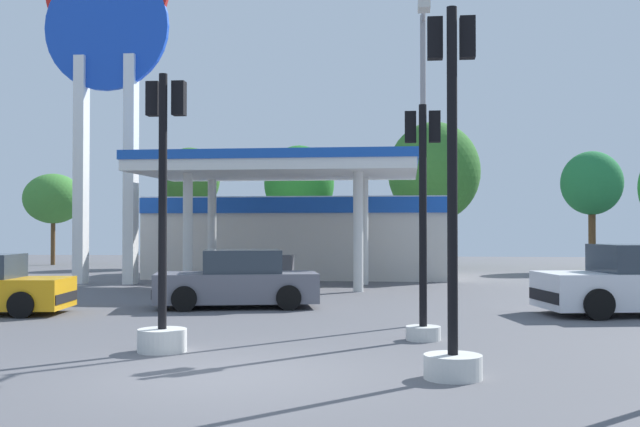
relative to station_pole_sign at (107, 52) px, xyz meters
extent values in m
plane|color=#56565B|center=(8.47, -16.47, -8.44)|extent=(90.00, 90.00, 0.00)
cube|color=beige|center=(6.56, 5.42, -6.81)|extent=(12.16, 6.28, 3.25)
cube|color=#194CB2|center=(6.56, 2.23, -5.53)|extent=(12.16, 0.12, 0.60)
cube|color=white|center=(6.56, -0.85, -4.44)|extent=(9.29, 5.67, 0.35)
cube|color=#194CB2|center=(6.56, -0.85, -4.11)|extent=(9.39, 5.77, 0.30)
cylinder|color=silver|center=(3.77, -2.41, -6.53)|extent=(0.32, 0.32, 3.82)
cylinder|color=silver|center=(9.35, -2.41, -6.53)|extent=(0.32, 0.32, 3.82)
cylinder|color=silver|center=(3.77, 0.71, -6.53)|extent=(0.32, 0.32, 3.82)
cylinder|color=silver|center=(9.35, 0.71, -6.53)|extent=(0.32, 0.32, 3.82)
cube|color=#4C4C51|center=(6.56, -0.85, -7.89)|extent=(0.90, 0.60, 1.10)
cube|color=white|center=(-0.94, -0.01, -4.28)|extent=(0.40, 0.56, 8.32)
cube|color=white|center=(0.94, -0.01, -4.28)|extent=(0.40, 0.56, 8.32)
cylinder|color=blue|center=(0.00, -0.01, 0.92)|extent=(4.66, 0.22, 4.66)
cube|color=white|center=(0.00, 0.05, 1.62)|extent=(4.28, 0.08, 0.84)
cylinder|color=black|center=(5.53, -8.71, -8.13)|extent=(0.66, 0.35, 0.62)
cylinder|color=black|center=(5.16, -7.08, -8.13)|extent=(0.66, 0.35, 0.62)
cylinder|color=black|center=(8.00, -8.14, -8.13)|extent=(0.66, 0.35, 0.62)
cylinder|color=black|center=(7.62, -6.51, -8.13)|extent=(0.66, 0.35, 0.62)
cube|color=slate|center=(6.58, -7.61, -7.92)|extent=(4.37, 2.59, 0.74)
cube|color=#2D3842|center=(6.72, -7.57, -7.28)|extent=(2.24, 1.92, 0.62)
cube|color=black|center=(4.63, -8.06, -8.03)|extent=(0.48, 1.61, 0.23)
cylinder|color=black|center=(2.10, -8.85, -8.14)|extent=(0.62, 0.28, 0.60)
cylinder|color=black|center=(2.29, -10.45, -8.14)|extent=(0.62, 0.28, 0.60)
cube|color=black|center=(2.90, -9.56, -8.05)|extent=(0.30, 1.57, 0.22)
cylinder|color=black|center=(15.08, -9.37, -8.09)|extent=(0.73, 0.37, 0.70)
cylinder|color=black|center=(14.72, -7.53, -8.09)|extent=(0.73, 0.37, 0.70)
cube|color=silver|center=(16.29, -8.17, -7.86)|extent=(4.86, 2.76, 0.83)
cube|color=black|center=(14.09, -8.61, -7.98)|extent=(0.48, 1.81, 0.26)
cylinder|color=silver|center=(11.53, -16.38, -8.28)|extent=(0.79, 0.79, 0.32)
cylinder|color=black|center=(11.53, -16.38, -5.77)|extent=(0.14, 0.14, 4.70)
cube|color=black|center=(11.31, -16.22, -3.80)|extent=(0.21, 0.20, 0.57)
sphere|color=red|center=(11.31, -16.10, -3.62)|extent=(0.15, 0.15, 0.15)
sphere|color=#D89E0C|center=(11.31, -16.10, -3.80)|extent=(0.15, 0.15, 0.15)
sphere|color=green|center=(11.31, -16.10, -3.98)|extent=(0.15, 0.15, 0.15)
cube|color=black|center=(11.75, -16.22, -3.80)|extent=(0.21, 0.20, 0.57)
sphere|color=red|center=(11.75, -16.10, -3.62)|extent=(0.15, 0.15, 0.15)
sphere|color=#D89E0C|center=(11.75, -16.10, -3.80)|extent=(0.15, 0.15, 0.15)
sphere|color=green|center=(11.75, -16.10, -3.98)|extent=(0.15, 0.15, 0.15)
cylinder|color=silver|center=(11.20, -12.83, -8.31)|extent=(0.63, 0.63, 0.25)
cylinder|color=black|center=(11.20, -12.83, -6.18)|extent=(0.14, 0.14, 4.02)
cube|color=black|center=(10.98, -12.67, -4.56)|extent=(0.21, 0.20, 0.57)
sphere|color=red|center=(10.98, -12.55, -4.38)|extent=(0.15, 0.15, 0.15)
sphere|color=#D89E0C|center=(10.98, -12.55, -4.56)|extent=(0.15, 0.15, 0.15)
sphere|color=green|center=(10.98, -12.55, -4.74)|extent=(0.15, 0.15, 0.15)
cube|color=black|center=(11.42, -12.67, -4.56)|extent=(0.21, 0.20, 0.57)
sphere|color=red|center=(11.42, -12.55, -4.38)|extent=(0.15, 0.15, 0.15)
sphere|color=#D89E0C|center=(11.42, -12.55, -4.56)|extent=(0.15, 0.15, 0.15)
sphere|color=green|center=(11.42, -12.55, -4.74)|extent=(0.15, 0.15, 0.15)
cylinder|color=silver|center=(6.93, -14.64, -8.25)|extent=(0.80, 0.80, 0.37)
cylinder|color=black|center=(6.93, -14.64, -5.97)|extent=(0.14, 0.14, 4.19)
cube|color=black|center=(6.71, -14.48, -4.26)|extent=(0.21, 0.20, 0.57)
sphere|color=red|center=(6.71, -14.36, -4.08)|extent=(0.15, 0.15, 0.15)
sphere|color=#D89E0C|center=(6.71, -14.36, -4.26)|extent=(0.15, 0.15, 0.15)
sphere|color=green|center=(6.71, -14.36, -4.44)|extent=(0.15, 0.15, 0.15)
cube|color=black|center=(7.15, -14.48, -4.26)|extent=(0.21, 0.20, 0.57)
sphere|color=red|center=(7.15, -14.36, -4.08)|extent=(0.15, 0.15, 0.15)
sphere|color=#D89E0C|center=(7.15, -14.36, -4.26)|extent=(0.15, 0.15, 0.15)
sphere|color=green|center=(7.15, -14.36, -4.44)|extent=(0.15, 0.15, 0.15)
cylinder|color=brown|center=(-8.47, 13.43, -7.22)|extent=(0.24, 0.24, 2.43)
ellipsoid|color=#3C8033|center=(-8.47, 13.43, -4.80)|extent=(3.23, 3.23, 2.74)
cylinder|color=brown|center=(-0.34, 12.04, -6.73)|extent=(0.38, 0.38, 3.41)
ellipsoid|color=#2F6524|center=(-0.34, 12.04, -3.88)|extent=(3.07, 3.07, 3.29)
cylinder|color=brown|center=(5.33, 12.45, -6.95)|extent=(0.36, 0.36, 2.97)
ellipsoid|color=#227125|center=(5.33, 12.45, -4.11)|extent=(3.62, 3.62, 3.93)
cylinder|color=brown|center=(12.26, 13.36, -6.86)|extent=(0.34, 0.34, 3.16)
ellipsoid|color=#316C29|center=(12.26, 13.36, -3.50)|extent=(4.77, 4.77, 5.16)
cylinder|color=brown|center=(19.55, 10.65, -6.90)|extent=(0.34, 0.34, 3.08)
ellipsoid|color=#22733B|center=(19.55, 10.65, -4.29)|extent=(2.87, 2.87, 3.01)
cylinder|color=gray|center=(11.25, -10.65, -5.19)|extent=(0.12, 0.12, 6.50)
cylinder|color=gray|center=(11.25, -11.25, -2.04)|extent=(0.09, 1.20, 0.09)
cube|color=beige|center=(11.25, -11.85, -2.09)|extent=(0.24, 0.44, 0.16)
camera|label=1|loc=(10.94, -26.89, -6.41)|focal=43.25mm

